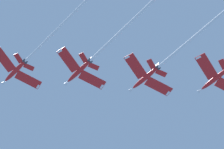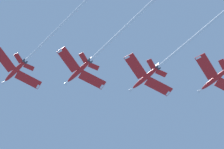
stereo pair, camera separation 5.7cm
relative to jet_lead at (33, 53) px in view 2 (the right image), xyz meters
The scene contains 3 objects.
jet_lead is the anchor object (origin of this frame).
jet_second 23.38m from the jet_lead, 147.52° to the left, with size 22.89×51.20×11.30m.
jet_third 44.41m from the jet_lead, 153.21° to the left, with size 22.05×48.40×11.59m.
Camera 2 is at (-4.81, 42.78, 1.62)m, focal length 72.75 mm.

